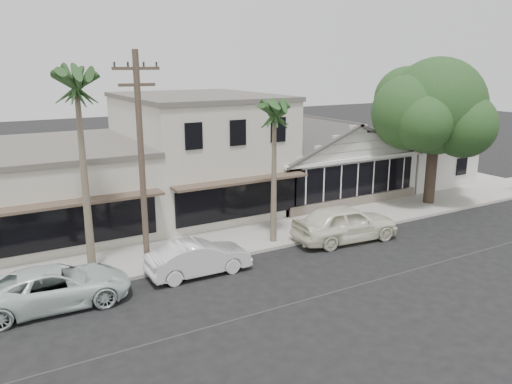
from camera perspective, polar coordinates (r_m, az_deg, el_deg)
ground at (r=21.78m, az=15.93°, el=-9.02°), size 140.00×140.00×0.00m
sidewalk_north at (r=23.08m, az=-11.06°, el=-7.15°), size 90.00×3.50×0.15m
corner_shop at (r=33.25m, az=6.98°, el=4.23°), size 10.40×8.60×5.10m
side_cottage at (r=38.21m, az=17.75°, el=3.27°), size 6.00×6.00×3.00m
row_building_near at (r=30.04m, az=-6.55°, el=4.37°), size 8.00×10.00×6.50m
row_building_midnear at (r=28.05m, az=-23.58°, el=0.11°), size 10.00×10.00×4.20m
utility_pole at (r=20.06m, az=-12.96°, el=3.51°), size 1.80×0.24×9.00m
car_0 at (r=24.84m, az=10.17°, el=-3.50°), size 5.51×2.62×1.82m
car_1 at (r=20.86m, az=-6.59°, el=-7.48°), size 4.34×1.58×1.42m
car_2 at (r=19.56m, az=-21.94°, el=-9.98°), size 5.35×2.65×1.46m
shade_tree at (r=31.79m, az=19.49°, el=8.93°), size 8.01×7.24×8.89m
palm_east at (r=22.92m, az=2.13°, el=8.83°), size 2.47×2.47×7.24m
palm_mid at (r=20.33m, az=-19.83°, el=11.07°), size 2.74×2.74×8.77m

